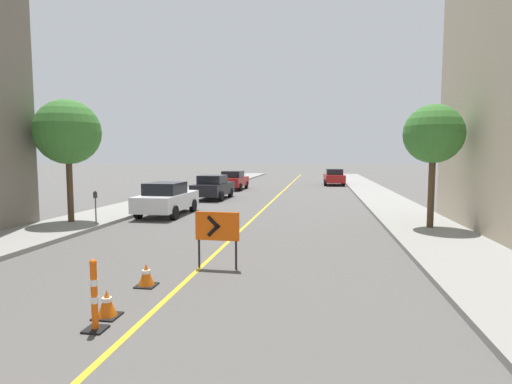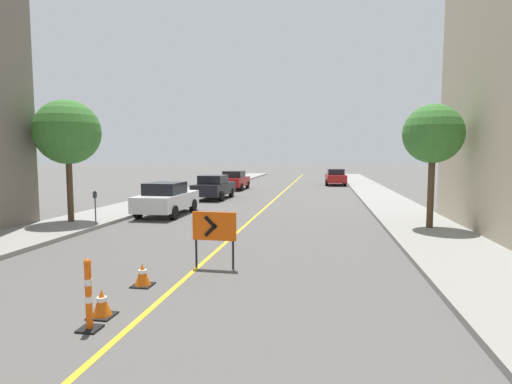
{
  "view_description": "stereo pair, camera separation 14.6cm",
  "coord_description": "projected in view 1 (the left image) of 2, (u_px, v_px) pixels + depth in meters",
  "views": [
    {
      "loc": [
        3.0,
        6.59,
        2.85
      ],
      "look_at": [
        -0.26,
        26.72,
        1.0
      ],
      "focal_mm": 28.0,
      "sensor_mm": 36.0,
      "label": 1
    },
    {
      "loc": [
        3.15,
        6.62,
        2.85
      ],
      "look_at": [
        -0.26,
        26.72,
        1.0
      ],
      "focal_mm": 28.0,
      "sensor_mm": 36.0,
      "label": 2
    }
  ],
  "objects": [
    {
      "name": "parked_car_curb_mid",
      "position": [
        213.0,
        187.0,
        26.38
      ],
      "size": [
        1.95,
        4.36,
        1.59
      ],
      "rotation": [
        0.0,
        0.0,
        -0.04
      ],
      "color": "black",
      "rests_on": "ground_plane"
    },
    {
      "name": "parked_car_curb_near",
      "position": [
        167.0,
        199.0,
        19.16
      ],
      "size": [
        1.93,
        4.31,
        1.59
      ],
      "rotation": [
        0.0,
        0.0,
        -0.01
      ],
      "color": "silver",
      "rests_on": "ground_plane"
    },
    {
      "name": "traffic_cone_fifth",
      "position": [
        107.0,
        304.0,
        7.04
      ],
      "size": [
        0.42,
        0.42,
        0.5
      ],
      "color": "black",
      "rests_on": "ground_plane"
    },
    {
      "name": "delineator_post_rear",
      "position": [
        94.0,
        300.0,
        6.48
      ],
      "size": [
        0.34,
        0.34,
        1.19
      ],
      "color": "black",
      "rests_on": "ground_plane"
    },
    {
      "name": "sidewalk_left",
      "position": [
        181.0,
        194.0,
        29.03
      ],
      "size": [
        2.98,
        68.5,
        0.14
      ],
      "color": "gray",
      "rests_on": "ground_plane"
    },
    {
      "name": "traffic_cone_farthest",
      "position": [
        146.0,
        275.0,
        8.72
      ],
      "size": [
        0.43,
        0.43,
        0.5
      ],
      "color": "black",
      "rests_on": "ground_plane"
    },
    {
      "name": "street_tree_left_near",
      "position": [
        68.0,
        132.0,
        16.13
      ],
      "size": [
        2.61,
        2.61,
        4.97
      ],
      "color": "#4C3823",
      "rests_on": "sidewalk_left"
    },
    {
      "name": "parking_meter_near_curb",
      "position": [
        95.0,
        201.0,
        15.89
      ],
      "size": [
        0.12,
        0.11,
        1.31
      ],
      "color": "#4C4C51",
      "rests_on": "sidewalk_left"
    },
    {
      "name": "sidewalk_right",
      "position": [
        380.0,
        197.0,
        26.8
      ],
      "size": [
        2.98,
        68.5,
        0.14
      ],
      "color": "gray",
      "rests_on": "ground_plane"
    },
    {
      "name": "arrow_barricade_primary",
      "position": [
        217.0,
        229.0,
        10.06
      ],
      "size": [
        1.14,
        0.1,
        1.44
      ],
      "rotation": [
        0.0,
        0.0,
        -0.03
      ],
      "color": "#EF560C",
      "rests_on": "ground_plane"
    },
    {
      "name": "lane_stripe",
      "position": [
        277.0,
        197.0,
        27.93
      ],
      "size": [
        0.12,
        68.5,
        0.01
      ],
      "color": "gold",
      "rests_on": "ground_plane"
    },
    {
      "name": "parked_car_opposite_side",
      "position": [
        334.0,
        177.0,
        38.95
      ],
      "size": [
        2.02,
        4.39,
        1.59
      ],
      "rotation": [
        0.0,
        0.0,
        0.05
      ],
      "color": "maroon",
      "rests_on": "ground_plane"
    },
    {
      "name": "street_tree_right_near",
      "position": [
        433.0,
        135.0,
        14.86
      ],
      "size": [
        2.19,
        2.19,
        4.62
      ],
      "color": "#4C3823",
      "rests_on": "sidewalk_right"
    },
    {
      "name": "parked_car_curb_far",
      "position": [
        233.0,
        180.0,
        33.74
      ],
      "size": [
        1.94,
        4.34,
        1.59
      ],
      "rotation": [
        0.0,
        0.0,
        -0.02
      ],
      "color": "maroon",
      "rests_on": "ground_plane"
    }
  ]
}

